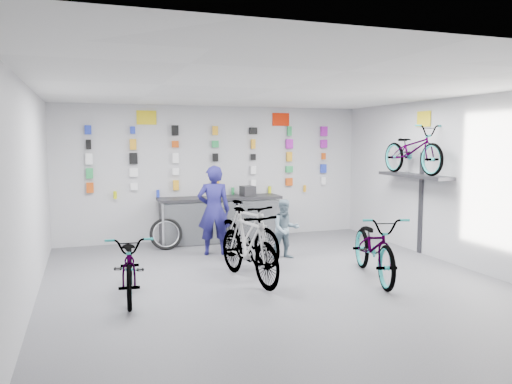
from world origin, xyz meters
name	(u,v)px	position (x,y,z in m)	size (l,w,h in m)	color
floor	(279,286)	(0.00, 0.00, 0.00)	(8.00, 8.00, 0.00)	#504F54
ceiling	(280,89)	(0.00, 0.00, 3.00)	(8.00, 8.00, 0.00)	white
wall_back	(215,173)	(0.00, 4.00, 1.50)	(7.00, 7.00, 0.00)	silver
wall_front	(473,239)	(0.00, -4.00, 1.50)	(7.00, 7.00, 0.00)	silver
wall_left	(27,198)	(-3.50, 0.00, 1.50)	(8.00, 8.00, 0.00)	silver
wall_right	(466,183)	(3.50, 0.00, 1.50)	(8.00, 8.00, 0.00)	silver
counter	(220,220)	(0.00, 3.54, 0.49)	(2.70, 0.66, 1.00)	black
merch_wall	(214,159)	(-0.04, 3.93, 1.81)	(5.56, 0.08, 1.57)	#CC480F
wall_bracket	(415,180)	(3.33, 1.20, 1.46)	(0.39, 1.90, 2.00)	#333338
sign_left	(146,118)	(-1.50, 3.98, 2.72)	(0.42, 0.02, 0.30)	yellow
sign_right	(281,119)	(1.60, 3.98, 2.72)	(0.42, 0.02, 0.30)	red
sign_side	(424,119)	(3.48, 1.20, 2.65)	(0.02, 0.40, 0.30)	yellow
bike_left	(130,264)	(-2.21, 0.18, 0.48)	(0.63, 1.81, 0.95)	gray
bike_center	(249,245)	(-0.36, 0.40, 0.58)	(0.54, 1.92, 1.16)	gray
bike_right	(374,246)	(1.61, -0.12, 0.54)	(0.71, 2.04, 1.07)	gray
bike_service	(247,232)	(-0.01, 1.58, 0.56)	(0.53, 1.88, 1.13)	gray
bike_wall	(413,150)	(3.25, 1.20, 2.05)	(0.63, 1.80, 0.95)	gray
clerk	(214,210)	(-0.43, 2.38, 0.88)	(0.64, 0.42, 1.75)	#191654
customer	(285,229)	(0.76, 1.62, 0.56)	(0.55, 0.43, 1.13)	slate
spare_wheel	(166,234)	(-1.25, 3.17, 0.32)	(0.69, 0.33, 0.66)	black
register	(248,191)	(0.64, 3.55, 1.11)	(0.28, 0.30, 0.22)	black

